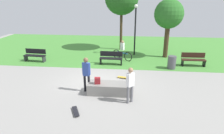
{
  "coord_description": "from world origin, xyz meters",
  "views": [
    {
      "loc": [
        1.82,
        -10.28,
        4.56
      ],
      "look_at": [
        0.85,
        -0.69,
        1.15
      ],
      "focal_mm": 31.94,
      "sensor_mm": 36.0,
      "label": 1
    }
  ],
  "objects_px": {
    "trash_bin": "(172,62)",
    "backpack_on_ledge": "(97,81)",
    "lamp_post": "(135,25)",
    "cyclist_on_bicycle": "(122,51)",
    "concrete_ledge": "(111,88)",
    "skater_performing_trick": "(130,83)",
    "park_bench_center_lawn": "(193,59)",
    "tree_leaning_ash": "(169,15)",
    "skateboard_spare": "(124,77)",
    "skater_watching": "(86,72)",
    "park_bench_far_right": "(111,58)",
    "park_bench_far_left": "(35,55)",
    "skateboard_by_ledge": "(76,111)"
  },
  "relations": [
    {
      "from": "park_bench_far_left",
      "to": "trash_bin",
      "type": "bearing_deg",
      "value": -3.78
    },
    {
      "from": "skateboard_spare",
      "to": "cyclist_on_bicycle",
      "type": "height_order",
      "value": "cyclist_on_bicycle"
    },
    {
      "from": "skater_watching",
      "to": "cyclist_on_bicycle",
      "type": "relative_size",
      "value": 1.18
    },
    {
      "from": "skateboard_spare",
      "to": "lamp_post",
      "type": "relative_size",
      "value": 0.2
    },
    {
      "from": "skateboard_by_ledge",
      "to": "cyclist_on_bicycle",
      "type": "relative_size",
      "value": 0.53
    },
    {
      "from": "park_bench_center_lawn",
      "to": "skater_performing_trick",
      "type": "bearing_deg",
      "value": -127.6
    },
    {
      "from": "park_bench_far_right",
      "to": "park_bench_far_left",
      "type": "height_order",
      "value": "same"
    },
    {
      "from": "concrete_ledge",
      "to": "tree_leaning_ash",
      "type": "distance_m",
      "value": 8.25
    },
    {
      "from": "skater_performing_trick",
      "to": "backpack_on_ledge",
      "type": "bearing_deg",
      "value": 156.05
    },
    {
      "from": "park_bench_far_right",
      "to": "tree_leaning_ash",
      "type": "height_order",
      "value": "tree_leaning_ash"
    },
    {
      "from": "skater_performing_trick",
      "to": "concrete_ledge",
      "type": "bearing_deg",
      "value": 140.38
    },
    {
      "from": "lamp_post",
      "to": "skateboard_spare",
      "type": "bearing_deg",
      "value": -96.65
    },
    {
      "from": "concrete_ledge",
      "to": "lamp_post",
      "type": "distance_m",
      "value": 7.57
    },
    {
      "from": "backpack_on_ledge",
      "to": "skateboard_by_ledge",
      "type": "relative_size",
      "value": 0.39
    },
    {
      "from": "concrete_ledge",
      "to": "trash_bin",
      "type": "distance_m",
      "value": 5.46
    },
    {
      "from": "skateboard_spare",
      "to": "park_bench_far_right",
      "type": "bearing_deg",
      "value": 112.43
    },
    {
      "from": "backpack_on_ledge",
      "to": "skateboard_spare",
      "type": "height_order",
      "value": "backpack_on_ledge"
    },
    {
      "from": "skater_performing_trick",
      "to": "park_bench_center_lawn",
      "type": "bearing_deg",
      "value": 52.4
    },
    {
      "from": "trash_bin",
      "to": "cyclist_on_bicycle",
      "type": "xyz_separation_m",
      "value": [
        -3.39,
        1.72,
        0.2
      ]
    },
    {
      "from": "skateboard_by_ledge",
      "to": "park_bench_far_left",
      "type": "bearing_deg",
      "value": 126.63
    },
    {
      "from": "backpack_on_ledge",
      "to": "park_bench_far_right",
      "type": "relative_size",
      "value": 0.2
    },
    {
      "from": "park_bench_far_left",
      "to": "tree_leaning_ash",
      "type": "bearing_deg",
      "value": 11.91
    },
    {
      "from": "backpack_on_ledge",
      "to": "park_bench_far_left",
      "type": "xyz_separation_m",
      "value": [
        -5.52,
        4.77,
        -0.22
      ]
    },
    {
      "from": "concrete_ledge",
      "to": "park_bench_far_left",
      "type": "distance_m",
      "value": 7.73
    },
    {
      "from": "skateboard_by_ledge",
      "to": "lamp_post",
      "type": "bearing_deg",
      "value": 74.71
    },
    {
      "from": "skateboard_spare",
      "to": "trash_bin",
      "type": "height_order",
      "value": "trash_bin"
    },
    {
      "from": "skater_watching",
      "to": "park_bench_center_lawn",
      "type": "height_order",
      "value": "skater_watching"
    },
    {
      "from": "park_bench_far_right",
      "to": "tree_leaning_ash",
      "type": "distance_m",
      "value": 5.44
    },
    {
      "from": "park_bench_far_left",
      "to": "concrete_ledge",
      "type": "bearing_deg",
      "value": -37.31
    },
    {
      "from": "skater_performing_trick",
      "to": "park_bench_far_left",
      "type": "relative_size",
      "value": 1.03
    },
    {
      "from": "park_bench_far_right",
      "to": "park_bench_center_lawn",
      "type": "relative_size",
      "value": 1.0
    },
    {
      "from": "skateboard_by_ledge",
      "to": "skateboard_spare",
      "type": "xyz_separation_m",
      "value": [
        1.87,
        3.87,
        0.0
      ]
    },
    {
      "from": "trash_bin",
      "to": "skateboard_by_ledge",
      "type": "bearing_deg",
      "value": -129.8
    },
    {
      "from": "tree_leaning_ash",
      "to": "trash_bin",
      "type": "height_order",
      "value": "tree_leaning_ash"
    },
    {
      "from": "concrete_ledge",
      "to": "park_bench_far_right",
      "type": "bearing_deg",
      "value": 95.67
    },
    {
      "from": "lamp_post",
      "to": "cyclist_on_bicycle",
      "type": "relative_size",
      "value": 2.65
    },
    {
      "from": "concrete_ledge",
      "to": "park_bench_center_lawn",
      "type": "bearing_deg",
      "value": 42.3
    },
    {
      "from": "skater_performing_trick",
      "to": "tree_leaning_ash",
      "type": "distance_m",
      "value": 8.34
    },
    {
      "from": "skateboard_by_ledge",
      "to": "lamp_post",
      "type": "distance_m",
      "value": 9.66
    },
    {
      "from": "park_bench_center_lawn",
      "to": "tree_leaning_ash",
      "type": "xyz_separation_m",
      "value": [
        -1.6,
        1.97,
        2.81
      ]
    },
    {
      "from": "trash_bin",
      "to": "backpack_on_ledge",
      "type": "bearing_deg",
      "value": -136.19
    },
    {
      "from": "skateboard_spare",
      "to": "park_bench_far_right",
      "type": "xyz_separation_m",
      "value": [
        -1.05,
        2.55,
        0.42
      ]
    },
    {
      "from": "concrete_ledge",
      "to": "lamp_post",
      "type": "relative_size",
      "value": 0.56
    },
    {
      "from": "lamp_post",
      "to": "cyclist_on_bicycle",
      "type": "height_order",
      "value": "lamp_post"
    },
    {
      "from": "skater_performing_trick",
      "to": "trash_bin",
      "type": "relative_size",
      "value": 1.94
    },
    {
      "from": "park_bench_center_lawn",
      "to": "park_bench_far_right",
      "type": "bearing_deg",
      "value": -177.57
    },
    {
      "from": "concrete_ledge",
      "to": "skateboard_spare",
      "type": "height_order",
      "value": "concrete_ledge"
    },
    {
      "from": "tree_leaning_ash",
      "to": "lamp_post",
      "type": "relative_size",
      "value": 1.11
    },
    {
      "from": "concrete_ledge",
      "to": "skater_watching",
      "type": "height_order",
      "value": "skater_watching"
    },
    {
      "from": "skater_performing_trick",
      "to": "cyclist_on_bicycle",
      "type": "distance_m",
      "value": 6.6
    }
  ]
}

